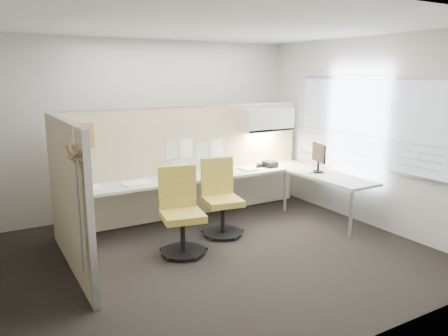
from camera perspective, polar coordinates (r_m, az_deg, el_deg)
floor at (r=5.61m, az=-2.50°, el=-11.57°), size 5.50×4.50×0.01m
ceiling at (r=5.17m, az=-2.80°, el=18.30°), size 5.50×4.50×0.01m
wall_back at (r=7.26m, az=-10.90°, el=5.19°), size 5.50×0.02×2.80m
wall_front at (r=3.41m, az=15.08°, el=-2.65°), size 5.50×0.02×2.80m
wall_right at (r=6.91m, az=18.11°, el=4.46°), size 0.02×4.50×2.80m
window_pane at (r=6.87m, az=18.05°, el=5.69°), size 0.01×2.80×1.30m
partition_back at (r=6.95m, az=-4.67°, el=0.68°), size 4.10×0.06×1.75m
partition_left at (r=5.32m, az=-19.71°, el=-3.57°), size 0.06×2.20×1.75m
desk at (r=6.78m, az=0.01°, el=-1.94°), size 4.00×2.07×0.73m
overhead_bin at (r=7.36m, az=5.56°, el=6.30°), size 0.90×0.36×0.38m
task_light_strip at (r=7.38m, az=5.52°, el=4.68°), size 0.60×0.06×0.02m
pinned_papers at (r=6.93m, az=-3.97°, el=1.98°), size 1.01×0.00×0.47m
poster at (r=6.32m, az=-17.85°, el=4.01°), size 0.28×0.00×0.35m
chair_left at (r=5.61m, az=-5.65°, el=-6.00°), size 0.59×0.61×1.09m
chair_right at (r=6.23m, az=-0.43°, el=-4.19°), size 0.58×0.59×1.07m
monitor at (r=7.01m, az=12.25°, el=1.55°), size 0.18×0.43×0.46m
phone at (r=7.33m, az=6.04°, el=0.51°), size 0.21×0.20×0.12m
stapler at (r=7.29m, az=4.73°, el=0.26°), size 0.14×0.05×0.05m
tape_dispenser at (r=7.33m, az=4.69°, el=0.36°), size 0.11×0.08×0.06m
coat_hook at (r=4.27m, az=-18.91°, el=0.17°), size 0.18×0.47×1.41m
paper_stack_0 at (r=6.13m, az=-16.73°, el=-2.56°), size 0.24×0.31×0.04m
paper_stack_1 at (r=6.33m, az=-10.69°, el=-1.86°), size 0.24×0.30×0.02m
paper_stack_2 at (r=6.55m, az=-4.83°, el=-1.17°), size 0.24×0.30×0.03m
paper_stack_3 at (r=6.88m, az=-0.75°, el=-0.56°), size 0.29×0.34×0.02m
paper_stack_4 at (r=7.12m, az=3.14°, el=-0.10°), size 0.23×0.30×0.03m
paper_stack_5 at (r=7.10m, az=10.72°, el=-0.36°), size 0.25×0.32×0.02m
paper_stack_6 at (r=6.24m, az=-12.05°, el=-2.07°), size 0.27×0.33×0.03m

